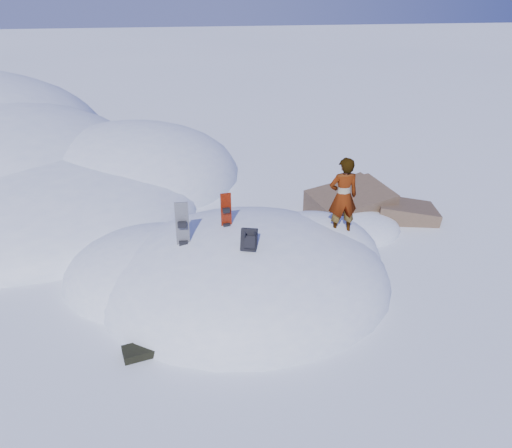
{
  "coord_description": "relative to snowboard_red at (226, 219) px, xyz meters",
  "views": [
    {
      "loc": [
        -1.01,
        -10.03,
        6.8
      ],
      "look_at": [
        0.29,
        0.3,
        1.45
      ],
      "focal_mm": 35.0,
      "sensor_mm": 36.0,
      "label": 1
    }
  ],
  "objects": [
    {
      "name": "ground",
      "position": [
        0.41,
        -0.26,
        -1.63
      ],
      "size": [
        120.0,
        120.0,
        0.0
      ],
      "primitive_type": "plane",
      "color": "white",
      "rests_on": "ground"
    },
    {
      "name": "backpack",
      "position": [
        0.41,
        -1.06,
        0.01
      ],
      "size": [
        0.43,
        0.51,
        0.57
      ],
      "rotation": [
        0.0,
        0.0,
        -0.26
      ],
      "color": "black",
      "rests_on": "snow_mound"
    },
    {
      "name": "rock_outcrop",
      "position": [
        4.13,
        2.75,
        -1.62
      ],
      "size": [
        4.68,
        4.41,
        1.68
      ],
      "color": "brown",
      "rests_on": "ground"
    },
    {
      "name": "snowboard_dark",
      "position": [
        -1.0,
        -0.51,
        -0.09
      ],
      "size": [
        0.3,
        0.22,
        1.58
      ],
      "rotation": [
        0.0,
        0.0,
        -0.03
      ],
      "color": "black",
      "rests_on": "snow_mound"
    },
    {
      "name": "snowboard_red",
      "position": [
        0.0,
        0.0,
        0.0
      ],
      "size": [
        0.25,
        0.15,
        1.33
      ],
      "rotation": [
        0.0,
        0.0,
        0.18
      ],
      "color": "red",
      "rests_on": "snow_mound"
    },
    {
      "name": "snow_mound",
      "position": [
        0.24,
        -0.02,
        -1.63
      ],
      "size": [
        8.0,
        6.0,
        3.0
      ],
      "color": "white",
      "rests_on": "ground"
    },
    {
      "name": "gear_pile",
      "position": [
        -1.91,
        -2.47,
        -1.53
      ],
      "size": [
        0.82,
        0.63,
        0.21
      ],
      "rotation": [
        0.0,
        0.0,
        0.26
      ],
      "color": "black",
      "rests_on": "ground"
    },
    {
      "name": "person",
      "position": [
        2.8,
        0.19,
        0.34
      ],
      "size": [
        0.74,
        0.51,
        1.95
      ],
      "primitive_type": "imported",
      "rotation": [
        0.0,
        0.0,
        3.2
      ],
      "color": "slate",
      "rests_on": "snow_mound"
    }
  ]
}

